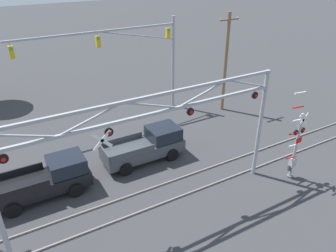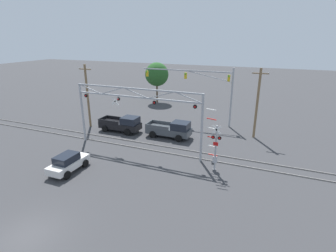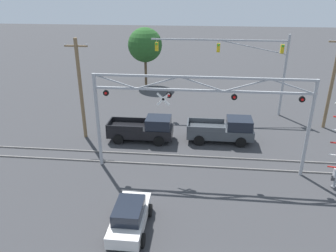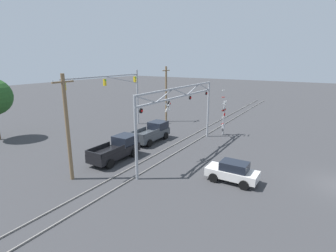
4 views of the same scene
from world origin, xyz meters
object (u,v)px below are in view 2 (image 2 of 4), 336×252
traffic_signal_span (208,85)px  pickup_truck_following (122,124)px  sedan_waiting (68,163)px  utility_pole_left (88,95)px  crossing_gantry (136,107)px  background_tree_beyond_span (157,74)px  utility_pole_right (257,103)px  crossing_signal_mast (215,148)px  pickup_truck_lead (171,129)px

traffic_signal_span → pickup_truck_following: 12.17m
sedan_waiting → utility_pole_left: utility_pole_left is taller
crossing_gantry → background_tree_beyond_span: bearing=109.1°
utility_pole_right → background_tree_beyond_span: size_ratio=1.14×
crossing_gantry → sedan_waiting: bearing=-117.7°
crossing_signal_mast → utility_pole_right: (2.54, 9.83, 2.08)m
sedan_waiting → background_tree_beyond_span: 27.24m
pickup_truck_following → utility_pole_left: bearing=178.7°
pickup_truck_lead → sedan_waiting: size_ratio=1.36×
utility_pole_left → utility_pole_right: size_ratio=1.00×
traffic_signal_span → crossing_signal_mast: bearing=-72.5°
crossing_gantry → background_tree_beyond_span: (-7.00, 20.20, 0.32)m
traffic_signal_span → pickup_truck_following: traffic_signal_span is taller
crossing_gantry → pickup_truck_following: bearing=136.6°
crossing_signal_mast → crossing_gantry: bearing=170.7°
utility_pole_right → crossing_signal_mast: bearing=-104.5°
utility_pole_right → utility_pole_left: bearing=-168.6°
crossing_signal_mast → utility_pole_right: size_ratio=0.70×
crossing_signal_mast → sedan_waiting: size_ratio=1.46×
traffic_signal_span → utility_pole_right: (6.50, -2.71, -1.18)m
crossing_gantry → sedan_waiting: crossing_gantry is taller
pickup_truck_lead → utility_pole_left: 11.93m
crossing_gantry → traffic_signal_span: 12.06m
pickup_truck_lead → crossing_gantry: bearing=-113.0°
pickup_truck_following → background_tree_beyond_span: background_tree_beyond_span is taller
crossing_signal_mast → pickup_truck_following: (-12.93, 5.59, -1.13)m
sedan_waiting → background_tree_beyond_span: size_ratio=0.54×
crossing_signal_mast → traffic_signal_span: size_ratio=0.45×
pickup_truck_lead → sedan_waiting: 12.38m
sedan_waiting → utility_pole_right: bearing=46.0°
utility_pole_left → utility_pole_right: (20.53, 4.12, 0.00)m
pickup_truck_following → utility_pole_left: (-5.06, 0.11, 3.21)m
pickup_truck_following → background_tree_beyond_span: bearing=99.1°
crossing_gantry → utility_pole_right: size_ratio=1.72×
crossing_signal_mast → pickup_truck_following: bearing=156.6°
crossing_gantry → utility_pole_right: (11.03, 8.44, -0.48)m
crossing_signal_mast → background_tree_beyond_span: 26.72m
pickup_truck_following → sedan_waiting: pickup_truck_following is taller
utility_pole_left → background_tree_beyond_span: size_ratio=1.14×
traffic_signal_span → sedan_waiting: size_ratio=3.26×
pickup_truck_lead → sedan_waiting: pickup_truck_lead is taller
crossing_signal_mast → utility_pole_left: size_ratio=0.70×
pickup_truck_lead → pickup_truck_following: same height
pickup_truck_following → crossing_gantry: bearing=-43.4°
pickup_truck_following → background_tree_beyond_span: (-2.56, 15.99, 4.01)m
crossing_gantry → pickup_truck_lead: crossing_gantry is taller
sedan_waiting → utility_pole_right: utility_pole_right is taller
pickup_truck_following → sedan_waiting: bearing=-84.4°
traffic_signal_span → background_tree_beyond_span: (-11.53, 9.05, -0.38)m
crossing_signal_mast → pickup_truck_lead: (-6.51, 6.05, -1.13)m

